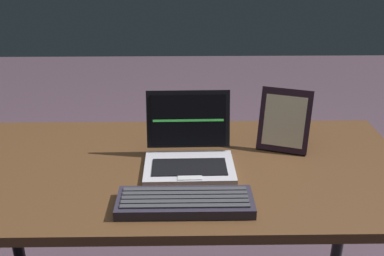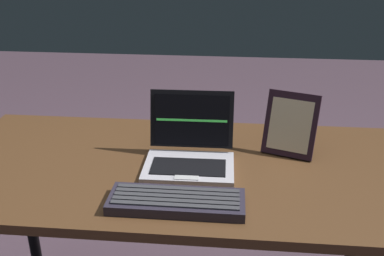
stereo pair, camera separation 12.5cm
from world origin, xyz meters
The scene contains 4 objects.
desk centered at (0.00, 0.00, 0.65)m, with size 1.41×0.67×0.73m.
laptop_front centered at (0.04, 0.01, 0.77)m, with size 0.27×0.23×0.20m.
external_keyboard centered at (0.03, -0.22, 0.74)m, with size 0.35×0.12×0.03m.
photo_frame centered at (0.34, 0.11, 0.82)m, with size 0.17×0.12×0.20m.
Camera 1 is at (0.03, -1.16, 1.37)m, focal length 41.18 mm.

